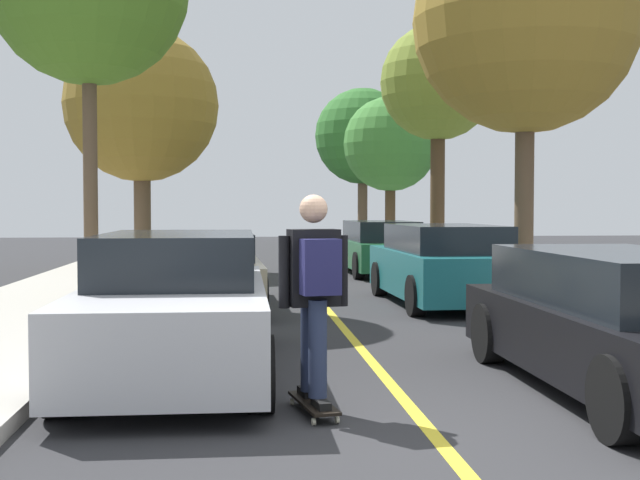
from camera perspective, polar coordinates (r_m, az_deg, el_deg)
name	(u,v)px	position (r m, az deg, el deg)	size (l,w,h in m)	color
ground	(433,435)	(6.31, 7.85, -13.21)	(80.00, 80.00, 0.00)	#2D2D30
center_line	(357,344)	(10.16, 2.59, -7.22)	(0.12, 39.20, 0.01)	gold
parked_car_left_nearest	(177,306)	(8.46, -9.84, -4.50)	(1.84, 4.64, 1.41)	#B7B7BC
parked_car_left_near	(202,271)	(13.88, -8.15, -2.11)	(2.10, 4.55, 1.25)	#BCAD89
parked_car_right_nearest	(625,322)	(7.99, 20.37, -5.32)	(1.82, 4.46, 1.28)	black
parked_car_right_near	(443,265)	(14.32, 8.52, -1.70)	(1.95, 4.38, 1.38)	#196066
parked_car_right_far	(379,248)	(20.74, 4.13, -0.54)	(1.90, 4.67, 1.33)	#1E5B33
street_tree_left_near	(141,106)	(21.95, -12.25, 9.04)	(3.95, 3.95, 6.13)	brown
street_tree_right_nearest	(526,21)	(16.48, 14.06, 14.48)	(4.26, 4.26, 7.18)	brown
street_tree_right_near	(438,84)	(22.99, 8.17, 10.63)	(3.15, 3.15, 6.51)	#4C3823
street_tree_right_far	(390,145)	(29.83, 4.89, 6.59)	(3.39, 3.39, 5.48)	#4C3823
street_tree_right_farthest	(363,137)	(36.52, 2.97, 7.14)	(4.21, 4.21, 6.74)	brown
fire_hydrant	(633,301)	(11.24, 20.82, -3.97)	(0.20, 0.20, 0.70)	#B2140F
skateboard	(314,403)	(6.83, -0.45, -11.23)	(0.37, 0.87, 0.10)	black
skateboarder	(315,286)	(6.64, -0.37, -3.18)	(0.59, 0.71, 1.68)	black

